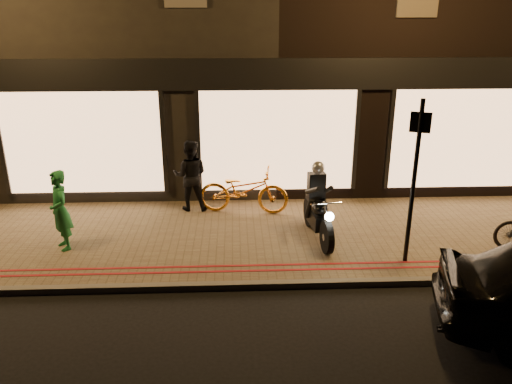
% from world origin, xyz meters
% --- Properties ---
extents(ground, '(90.00, 90.00, 0.00)m').
position_xyz_m(ground, '(0.00, 0.00, 0.00)').
color(ground, black).
rests_on(ground, ground).
extents(sidewalk, '(50.00, 4.00, 0.12)m').
position_xyz_m(sidewalk, '(0.00, 2.00, 0.06)').
color(sidewalk, brown).
rests_on(sidewalk, ground).
extents(kerb_stone, '(50.00, 0.14, 0.12)m').
position_xyz_m(kerb_stone, '(0.00, 0.05, 0.06)').
color(kerb_stone, '#59544C').
rests_on(kerb_stone, ground).
extents(red_kerb_lines, '(50.00, 0.26, 0.01)m').
position_xyz_m(red_kerb_lines, '(0.00, 0.55, 0.12)').
color(red_kerb_lines, maroon).
rests_on(red_kerb_lines, sidewalk).
extents(building_row, '(48.00, 10.11, 8.50)m').
position_xyz_m(building_row, '(-0.00, 8.99, 4.25)').
color(building_row, black).
rests_on(building_row, ground).
extents(motorcycle, '(0.62, 1.94, 1.59)m').
position_xyz_m(motorcycle, '(0.65, 1.80, 0.73)').
color(motorcycle, black).
rests_on(motorcycle, sidewalk).
extents(sign_post, '(0.33, 0.17, 3.00)m').
position_xyz_m(sign_post, '(2.13, 0.72, 1.80)').
color(sign_post, black).
rests_on(sign_post, sidewalk).
extents(bicycle_gold, '(2.11, 1.01, 1.07)m').
position_xyz_m(bicycle_gold, '(-0.82, 3.23, 0.65)').
color(bicycle_gold, orange).
rests_on(bicycle_gold, sidewalk).
extents(person_green, '(0.63, 0.69, 1.57)m').
position_xyz_m(person_green, '(-4.35, 1.54, 0.91)').
color(person_green, '#1E7136').
rests_on(person_green, sidewalk).
extents(person_dark, '(0.82, 0.65, 1.65)m').
position_xyz_m(person_dark, '(-2.03, 3.48, 0.94)').
color(person_dark, black).
rests_on(person_dark, sidewalk).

